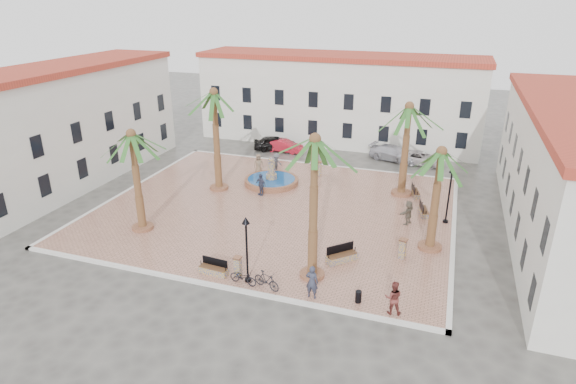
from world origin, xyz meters
name	(u,v)px	position (x,y,z in m)	size (l,w,h in m)	color
ground	(276,210)	(0.00, 0.00, 0.00)	(120.00, 120.00, 0.00)	#56544F
plaza	(276,209)	(0.00, 0.00, 0.07)	(26.00, 22.00, 0.15)	tan
kerb_n	(315,164)	(0.00, 11.00, 0.08)	(26.30, 0.30, 0.16)	silver
kerb_s	(209,284)	(0.00, -11.00, 0.08)	(26.30, 0.30, 0.16)	silver
kerb_e	(453,234)	(13.00, 0.00, 0.08)	(0.30, 22.30, 0.16)	silver
kerb_w	(132,188)	(-13.00, 0.00, 0.08)	(0.30, 22.30, 0.16)	silver
building_north	(338,99)	(0.00, 19.99, 4.77)	(30.40, 7.40, 9.50)	white
building_west	(65,126)	(-19.00, 0.00, 5.02)	(6.40, 24.40, 10.00)	white
fountain	(271,180)	(-2.13, 4.73, 0.48)	(4.64, 4.64, 2.40)	#995E40
palm_nw	(214,103)	(-5.89, 2.20, 7.40)	(5.03, 5.03, 8.47)	#995E40
palm_sw	(132,145)	(-7.57, -6.29, 6.19)	(4.76, 4.76, 7.16)	#995E40
palm_s	(315,154)	(5.33, -8.33, 7.53)	(4.71, 4.71, 8.55)	#995E40
palm_e	(440,164)	(11.57, -2.70, 5.88)	(4.85, 4.85, 6.85)	#995E40
palm_ne	(408,117)	(8.77, 5.92, 6.55)	(5.30, 5.30, 7.63)	#995E40
bench_s	(214,270)	(-0.18, -9.98, 0.41)	(1.80, 0.68, 0.93)	#88745C
bench_se	(342,257)	(6.57, -6.16, 0.45)	(1.84, 1.83, 1.05)	#88745C
bench_e	(424,211)	(10.80, 2.44, 0.40)	(0.92, 1.78, 0.90)	#88745C
bench_ne	(415,193)	(9.88, 5.99, 0.39)	(0.89, 1.70, 0.86)	#88745C
lamppost_s	(246,238)	(2.02, -10.06, 2.89)	(0.44, 0.44, 4.04)	black
lamppost_e	(450,185)	(12.40, 1.58, 3.00)	(0.46, 0.46, 4.21)	black
bollard_se	(238,266)	(1.26, -9.72, 0.79)	(0.45, 0.45, 1.24)	#88745C
bollard_n	(319,168)	(1.20, 8.06, 0.83)	(0.50, 0.50, 1.31)	#88745C
bollard_e	(403,248)	(10.02, -4.60, 0.83)	(0.57, 0.57, 1.32)	#88745C
litter_bin	(358,297)	(8.37, -10.03, 0.48)	(0.34, 0.34, 0.66)	black
cyclist_a	(312,282)	(5.91, -10.40, 1.11)	(0.70, 0.46, 1.93)	#2D3043
bicycle_a	(243,277)	(1.89, -10.40, 0.59)	(0.59, 1.69, 0.89)	black
cyclist_b	(393,298)	(10.19, -10.40, 1.07)	(0.90, 0.70, 1.85)	brown
bicycle_b	(267,280)	(3.30, -10.40, 0.67)	(0.49, 1.74, 1.04)	black
pedestrian_fountain_a	(258,164)	(-4.06, 6.55, 1.09)	(0.92, 0.60, 1.89)	#7B624A
pedestrian_fountain_b	(261,184)	(-2.04, 2.04, 1.06)	(1.07, 0.45, 1.83)	#353C56
pedestrian_north	(276,163)	(-2.63, 7.33, 1.09)	(1.22, 0.70, 1.89)	#4B4B4F
pedestrian_east	(408,212)	(9.83, 0.47, 1.03)	(1.63, 0.52, 1.76)	#6A5F50
car_black	(275,143)	(-5.36, 14.37, 0.76)	(1.80, 4.47, 1.52)	black
car_red	(284,146)	(-4.23, 14.13, 0.65)	(1.37, 3.94, 1.30)	#B2192A
car_silver	(395,153)	(7.05, 14.96, 0.73)	(2.05, 5.04, 1.46)	silver
car_white	(420,158)	(9.51, 14.57, 0.63)	(2.10, 4.56, 1.27)	beige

